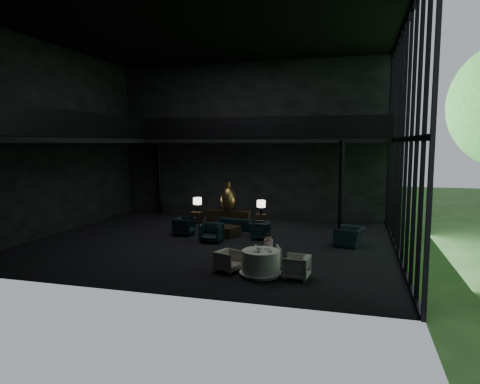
% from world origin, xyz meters
% --- Properties ---
extents(floor, '(14.00, 12.00, 0.02)m').
position_xyz_m(floor, '(0.00, 0.00, 0.00)').
color(floor, black).
rests_on(floor, ground).
extents(ceiling, '(14.00, 12.00, 0.02)m').
position_xyz_m(ceiling, '(0.00, 0.00, 8.00)').
color(ceiling, black).
rests_on(ceiling, ground).
extents(wall_back, '(14.00, 0.04, 8.00)m').
position_xyz_m(wall_back, '(0.00, 6.00, 4.00)').
color(wall_back, black).
rests_on(wall_back, ground).
extents(wall_front, '(14.00, 0.04, 8.00)m').
position_xyz_m(wall_front, '(0.00, -6.00, 4.00)').
color(wall_front, black).
rests_on(wall_front, ground).
extents(wall_left, '(0.04, 12.00, 8.00)m').
position_xyz_m(wall_left, '(-7.00, 0.00, 4.00)').
color(wall_left, black).
rests_on(wall_left, ground).
extents(curtain_wall, '(0.20, 12.00, 8.00)m').
position_xyz_m(curtain_wall, '(6.95, 0.00, 4.00)').
color(curtain_wall, black).
rests_on(curtain_wall, ground).
extents(mezzanine_left, '(2.00, 12.00, 0.25)m').
position_xyz_m(mezzanine_left, '(-6.00, 0.00, 4.00)').
color(mezzanine_left, black).
rests_on(mezzanine_left, wall_left).
extents(mezzanine_back, '(12.00, 2.00, 0.25)m').
position_xyz_m(mezzanine_back, '(1.00, 5.00, 4.00)').
color(mezzanine_back, black).
rests_on(mezzanine_back, wall_back).
extents(railing_left, '(0.06, 12.00, 1.00)m').
position_xyz_m(railing_left, '(-5.00, 0.00, 4.60)').
color(railing_left, black).
rests_on(railing_left, mezzanine_left).
extents(railing_back, '(12.00, 0.06, 1.00)m').
position_xyz_m(railing_back, '(1.00, 4.00, 4.60)').
color(railing_back, black).
rests_on(railing_back, mezzanine_back).
extents(column_nw, '(0.24, 0.24, 4.00)m').
position_xyz_m(column_nw, '(-5.00, 5.70, 2.00)').
color(column_nw, black).
rests_on(column_nw, floor).
extents(column_ne, '(0.24, 0.24, 4.00)m').
position_xyz_m(column_ne, '(4.80, 4.00, 2.00)').
color(column_ne, black).
rests_on(column_ne, floor).
extents(console, '(2.09, 0.47, 0.66)m').
position_xyz_m(console, '(-0.40, 3.63, 0.33)').
color(console, black).
rests_on(console, floor).
extents(bronze_urn, '(0.74, 0.74, 1.37)m').
position_xyz_m(bronze_urn, '(-0.40, 3.56, 1.25)').
color(bronze_urn, olive).
rests_on(bronze_urn, console).
extents(side_table_left, '(0.50, 0.50, 0.55)m').
position_xyz_m(side_table_left, '(-2.00, 3.52, 0.27)').
color(side_table_left, black).
rests_on(side_table_left, floor).
extents(table_lamp_left, '(0.41, 0.41, 0.68)m').
position_xyz_m(table_lamp_left, '(-2.00, 3.68, 1.03)').
color(table_lamp_left, black).
rests_on(table_lamp_left, side_table_left).
extents(side_table_right, '(0.50, 0.50, 0.55)m').
position_xyz_m(side_table_right, '(1.20, 3.73, 0.28)').
color(side_table_right, black).
rests_on(side_table_right, floor).
extents(table_lamp_right, '(0.39, 0.39, 0.66)m').
position_xyz_m(table_lamp_right, '(1.20, 3.61, 1.03)').
color(table_lamp_right, black).
rests_on(table_lamp_right, side_table_right).
extents(sofa, '(1.72, 0.72, 0.65)m').
position_xyz_m(sofa, '(0.30, 2.53, 0.33)').
color(sofa, black).
rests_on(sofa, floor).
extents(lounge_armchair_west, '(0.77, 0.82, 0.84)m').
position_xyz_m(lounge_armchair_west, '(-1.51, 0.81, 0.42)').
color(lounge_armchair_west, black).
rests_on(lounge_armchair_west, floor).
extents(lounge_armchair_east, '(0.85, 0.90, 0.81)m').
position_xyz_m(lounge_armchair_east, '(1.76, 0.95, 0.40)').
color(lounge_armchair_east, black).
rests_on(lounge_armchair_east, floor).
extents(lounge_armchair_south, '(0.84, 0.79, 0.86)m').
position_xyz_m(lounge_armchair_south, '(0.02, -0.09, 0.43)').
color(lounge_armchair_south, black).
rests_on(lounge_armchair_south, floor).
extents(window_armchair, '(0.99, 1.27, 0.98)m').
position_xyz_m(window_armchair, '(5.27, 0.66, 0.49)').
color(window_armchair, black).
rests_on(window_armchair, floor).
extents(coffee_table, '(1.14, 1.14, 0.41)m').
position_xyz_m(coffee_table, '(0.27, 1.07, 0.21)').
color(coffee_table, black).
rests_on(coffee_table, floor).
extents(dining_table, '(1.27, 1.27, 0.75)m').
position_xyz_m(dining_table, '(2.81, -3.73, 0.33)').
color(dining_table, white).
rests_on(dining_table, floor).
extents(dining_chair_north, '(0.90, 0.87, 0.73)m').
position_xyz_m(dining_chair_north, '(2.85, -2.90, 0.37)').
color(dining_chair_north, '#C2B09F').
rests_on(dining_chair_north, floor).
extents(dining_chair_east, '(0.70, 0.74, 0.70)m').
position_xyz_m(dining_chair_east, '(3.85, -3.74, 0.35)').
color(dining_chair_east, '#A6A099').
rests_on(dining_chair_east, floor).
extents(dining_chair_west, '(0.75, 0.77, 0.63)m').
position_xyz_m(dining_chair_west, '(1.78, -3.58, 0.31)').
color(dining_chair_west, '#B9ABA0').
rests_on(dining_chair_west, floor).
extents(child, '(0.28, 0.28, 0.61)m').
position_xyz_m(child, '(2.83, -2.71, 0.75)').
color(child, silver).
rests_on(child, dining_chair_north).
extents(plate_a, '(0.33, 0.33, 0.02)m').
position_xyz_m(plate_a, '(2.73, -3.91, 0.76)').
color(plate_a, white).
rests_on(plate_a, dining_table).
extents(plate_b, '(0.21, 0.21, 0.01)m').
position_xyz_m(plate_b, '(2.97, -3.55, 0.76)').
color(plate_b, white).
rests_on(plate_b, dining_table).
extents(saucer, '(0.21, 0.21, 0.01)m').
position_xyz_m(saucer, '(3.09, -3.82, 0.76)').
color(saucer, white).
rests_on(saucer, dining_table).
extents(coffee_cup, '(0.09, 0.09, 0.06)m').
position_xyz_m(coffee_cup, '(3.13, -3.88, 0.79)').
color(coffee_cup, white).
rests_on(coffee_cup, saucer).
extents(cereal_bowl, '(0.17, 0.17, 0.09)m').
position_xyz_m(cereal_bowl, '(2.73, -3.62, 0.79)').
color(cereal_bowl, white).
rests_on(cereal_bowl, dining_table).
extents(cream_pot, '(0.06, 0.06, 0.06)m').
position_xyz_m(cream_pot, '(2.80, -4.05, 0.78)').
color(cream_pot, '#99999E').
rests_on(cream_pot, dining_table).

